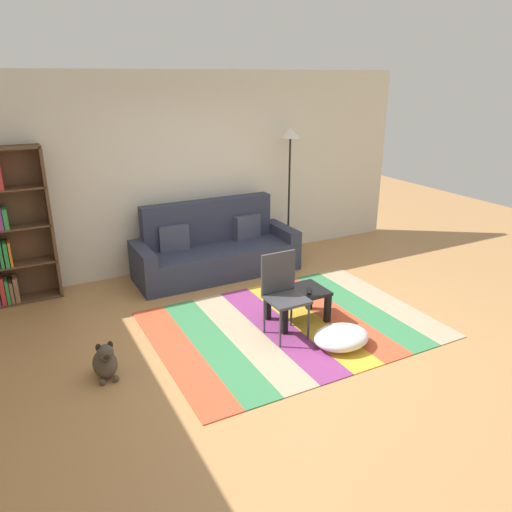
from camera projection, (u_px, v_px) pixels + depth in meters
name	position (u px, v px, depth m)	size (l,w,h in m)	color
ground_plane	(286.00, 336.00, 5.24)	(14.00, 14.00, 0.00)	#B27F4C
back_wall	(194.00, 172.00, 6.89)	(6.80, 0.10, 2.70)	silver
rug	(291.00, 324.00, 5.48)	(3.02, 2.22, 0.01)	#C64C2D
couch	(215.00, 250.00, 6.83)	(2.26, 0.80, 1.00)	#2D3347
bookshelf	(1.00, 229.00, 5.73)	(0.90, 0.28, 1.88)	brown
coffee_table	(298.00, 297.00, 5.47)	(0.64, 0.45, 0.36)	black
pouf	(341.00, 337.00, 5.01)	(0.60, 0.48, 0.20)	white
dog	(105.00, 362.00, 4.48)	(0.22, 0.35, 0.40)	#473D33
standing_lamp	(290.00, 150.00, 7.13)	(0.32, 0.32, 1.92)	black
tv_remote	(309.00, 291.00, 5.41)	(0.04, 0.15, 0.02)	black
folding_chair	(283.00, 288.00, 5.13)	(0.40, 0.40, 0.90)	#38383D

